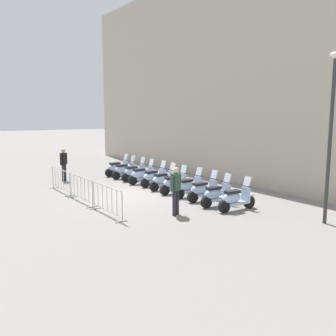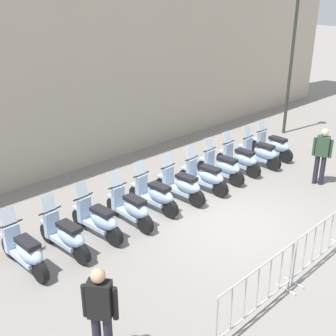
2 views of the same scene
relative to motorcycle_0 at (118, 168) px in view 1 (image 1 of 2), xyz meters
name	(u,v)px [view 1 (image 1 of 2)]	position (x,y,z in m)	size (l,w,h in m)	color
ground_plane	(131,195)	(4.78, -1.12, -0.45)	(120.00, 120.00, 0.00)	gray
building_facade	(242,75)	(3.82, 5.65, 5.11)	(28.00, 2.40, 11.12)	#B2A893
motorcycle_0	(118,168)	(0.00, 0.00, 0.00)	(0.65, 1.72, 1.24)	black
motorcycle_1	(125,170)	(0.92, 0.07, 0.00)	(0.68, 1.71, 1.24)	black
motorcycle_2	(134,172)	(1.81, 0.28, 0.00)	(0.69, 1.71, 1.24)	black
motorcycle_3	(142,175)	(2.72, 0.32, 0.00)	(0.59, 1.72, 1.24)	black
motorcycle_4	(154,177)	(3.62, 0.57, 0.00)	(0.66, 1.72, 1.24)	black
motorcycle_5	(163,180)	(4.54, 0.62, 0.00)	(0.67, 1.72, 1.24)	black
motorcycle_6	(174,184)	(5.45, 0.70, 0.00)	(0.67, 1.71, 1.24)	black
motorcycle_7	(189,187)	(6.34, 0.94, 0.00)	(0.64, 1.72, 1.24)	black
motorcycle_8	(203,190)	(7.24, 1.08, 0.00)	(0.57, 1.73, 1.24)	black
motorcycle_9	(217,195)	(8.16, 1.09, 0.00)	(0.62, 1.72, 1.24)	black
motorcycle_10	(236,199)	(9.05, 1.30, 0.00)	(0.56, 1.73, 1.24)	black
barrier_segment_0	(61,181)	(2.80, -3.74, 0.07)	(2.22, 0.72, 1.07)	#B2B5B7
barrier_segment_1	(81,190)	(5.10, -3.42, 0.07)	(2.22, 0.72, 1.07)	#B2B5B7
barrier_segment_2	(107,201)	(7.41, -3.09, 0.07)	(2.22, 0.72, 1.07)	#B2B5B7
street_lamp	(331,122)	(11.65, 2.95, 2.88)	(0.36, 0.36, 5.48)	#2D332D
officer_near_row_end	(176,188)	(8.51, -0.93, 0.53)	(0.36, 0.50, 1.73)	#23232D
officer_mid_plaza	(64,163)	(0.16, -3.03, 0.53)	(0.42, 0.41, 1.73)	#23232D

